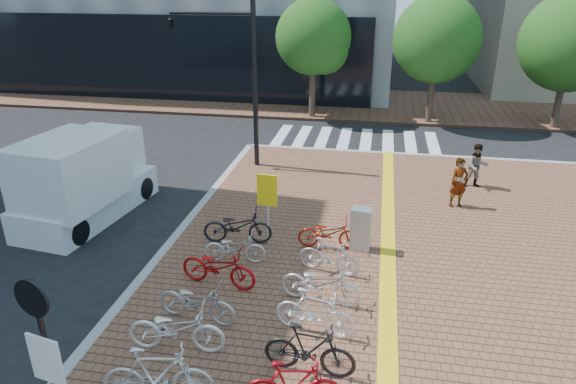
% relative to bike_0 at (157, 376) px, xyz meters
% --- Properties ---
extents(ground, '(120.00, 120.00, 0.00)m').
position_rel_bike_0_xyz_m(ground, '(1.91, 2.63, -0.73)').
color(ground, black).
rests_on(ground, ground).
extents(kerb_north, '(14.00, 0.25, 0.15)m').
position_rel_bike_0_xyz_m(kerb_north, '(4.91, 14.63, -0.66)').
color(kerb_north, gray).
rests_on(kerb_north, ground).
extents(far_sidewalk, '(70.00, 8.00, 0.15)m').
position_rel_bike_0_xyz_m(far_sidewalk, '(1.91, 23.63, -0.66)').
color(far_sidewalk, brown).
rests_on(far_sidewalk, ground).
extents(crosswalk, '(7.50, 4.00, 0.01)m').
position_rel_bike_0_xyz_m(crosswalk, '(2.41, 16.63, -0.73)').
color(crosswalk, silver).
rests_on(crosswalk, ground).
extents(street_trees, '(16.20, 4.60, 6.35)m').
position_rel_bike_0_xyz_m(street_trees, '(6.95, 20.08, 3.37)').
color(street_trees, '#38281E').
rests_on(street_trees, far_sidewalk).
extents(bike_0, '(2.00, 0.86, 1.16)m').
position_rel_bike_0_xyz_m(bike_0, '(0.00, 0.00, 0.00)').
color(bike_0, silver).
rests_on(bike_0, sidewalk).
extents(bike_1, '(1.99, 0.83, 1.02)m').
position_rel_bike_0_xyz_m(bike_1, '(-0.20, 1.35, -0.07)').
color(bike_1, white).
rests_on(bike_1, sidewalk).
extents(bike_2, '(1.86, 0.88, 0.94)m').
position_rel_bike_0_xyz_m(bike_2, '(-0.13, 2.34, -0.11)').
color(bike_2, '#A8A8AC').
rests_on(bike_2, sidewalk).
extents(bike_3, '(1.99, 0.96, 1.00)m').
position_rel_bike_0_xyz_m(bike_3, '(-0.09, 3.72, -0.08)').
color(bike_3, '#B90D10').
rests_on(bike_3, sidewalk).
extents(bike_4, '(1.66, 0.72, 0.85)m').
position_rel_bike_0_xyz_m(bike_4, '(-0.01, 4.85, -0.16)').
color(bike_4, silver).
rests_on(bike_4, sidewalk).
extents(bike_5, '(1.97, 0.92, 1.00)m').
position_rel_bike_0_xyz_m(bike_5, '(-0.22, 5.87, -0.08)').
color(bike_5, black).
rests_on(bike_5, sidewalk).
extents(bike_7, '(1.77, 0.63, 1.04)m').
position_rel_bike_0_xyz_m(bike_7, '(2.45, 1.18, -0.06)').
color(bike_7, black).
rests_on(bike_7, sidewalk).
extents(bike_8, '(1.77, 0.76, 1.03)m').
position_rel_bike_0_xyz_m(bike_8, '(2.40, 2.34, -0.07)').
color(bike_8, white).
rests_on(bike_8, sidewalk).
extents(bike_9, '(1.92, 0.88, 0.97)m').
position_rel_bike_0_xyz_m(bike_9, '(2.38, 3.48, -0.10)').
color(bike_9, silver).
rests_on(bike_9, sidewalk).
extents(bike_10, '(1.63, 0.75, 0.95)m').
position_rel_bike_0_xyz_m(bike_10, '(2.44, 4.74, -0.11)').
color(bike_10, '#B4B4B9').
rests_on(bike_10, sidewalk).
extents(bike_11, '(1.72, 0.70, 0.88)m').
position_rel_bike_0_xyz_m(bike_11, '(2.30, 6.03, -0.14)').
color(bike_11, '#A31D0B').
rests_on(bike_11, sidewalk).
extents(pedestrian_a, '(0.69, 0.59, 1.62)m').
position_rel_bike_0_xyz_m(pedestrian_a, '(6.05, 9.50, 0.23)').
color(pedestrian_a, gray).
rests_on(pedestrian_a, sidewalk).
extents(pedestrian_b, '(0.83, 0.68, 1.56)m').
position_rel_bike_0_xyz_m(pedestrian_b, '(6.88, 11.30, 0.20)').
color(pedestrian_b, '#4C4E60').
rests_on(pedestrian_b, sidewalk).
extents(utility_box, '(0.58, 0.45, 1.20)m').
position_rel_bike_0_xyz_m(utility_box, '(3.15, 6.12, 0.02)').
color(utility_box, '#A8A8AC').
rests_on(utility_box, sidewalk).
extents(yellow_sign, '(0.56, 0.15, 2.05)m').
position_rel_bike_0_xyz_m(yellow_sign, '(0.62, 5.96, 0.84)').
color(yellow_sign, '#B7B7BC').
rests_on(yellow_sign, sidewalk).
extents(notice_sign, '(0.58, 0.19, 3.16)m').
position_rel_bike_0_xyz_m(notice_sign, '(-1.02, -1.21, 1.41)').
color(notice_sign, black).
rests_on(notice_sign, sidewalk).
extents(traffic_light_pole, '(3.33, 1.28, 6.21)m').
position_rel_bike_0_xyz_m(traffic_light_pole, '(-2.63, 12.21, 3.70)').
color(traffic_light_pole, black).
rests_on(traffic_light_pole, sidewalk).
extents(box_truck, '(2.66, 5.00, 2.76)m').
position_rel_bike_0_xyz_m(box_truck, '(-5.38, 6.96, 0.57)').
color(box_truck, white).
rests_on(box_truck, ground).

